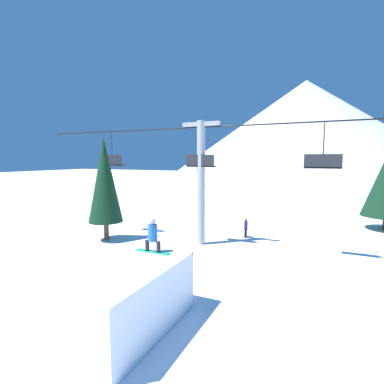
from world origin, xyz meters
TOP-DOWN VIEW (x-y plane):
  - ground_plane at (0.00, 0.00)m, footprint 220.00×220.00m
  - mountain_ridge at (0.00, 70.53)m, footprint 67.86×67.86m
  - snow_ramp at (0.40, 0.53)m, footprint 2.88×4.49m
  - snowboarder at (0.54, 2.16)m, footprint 1.35×0.33m
  - chairlift at (-1.02, 10.11)m, footprint 24.01×0.49m
  - pine_tree_near at (-7.03, 8.40)m, footprint 2.19×2.19m
  - distant_skier at (1.09, 13.03)m, footprint 0.24×0.24m

SIDE VIEW (x-z plane):
  - ground_plane at x=0.00m, z-range 0.00..0.00m
  - distant_skier at x=1.09m, z-range 0.05..1.28m
  - snow_ramp at x=0.40m, z-range 0.00..1.99m
  - snowboarder at x=0.54m, z-range 1.99..3.23m
  - pine_tree_near at x=-7.03m, z-range 0.60..7.29m
  - chairlift at x=-1.02m, z-range 0.64..8.24m
  - mountain_ridge at x=0.00m, z-range 0.00..23.62m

